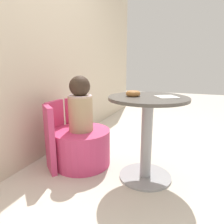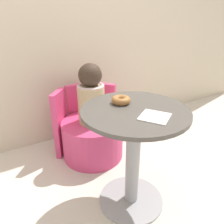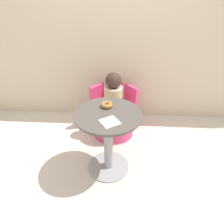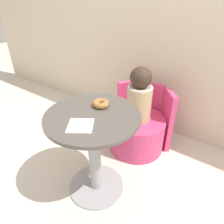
% 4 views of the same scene
% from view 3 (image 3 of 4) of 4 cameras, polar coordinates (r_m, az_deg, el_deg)
% --- Properties ---
extents(ground_plane, '(12.00, 12.00, 0.00)m').
position_cam_3_polar(ground_plane, '(2.41, -1.44, -14.70)').
color(ground_plane, beige).
extents(back_wall, '(6.00, 0.06, 2.40)m').
position_cam_3_polar(back_wall, '(2.83, 0.18, 20.83)').
color(back_wall, beige).
rests_on(back_wall, ground_plane).
extents(round_table, '(0.66, 0.66, 0.73)m').
position_cam_3_polar(round_table, '(2.05, -1.09, -6.23)').
color(round_table, '#99999E').
rests_on(round_table, ground_plane).
extents(tub_chair, '(0.56, 0.56, 0.36)m').
position_cam_3_polar(tub_chair, '(2.76, 0.35, -2.76)').
color(tub_chair, '#D13D70').
rests_on(tub_chair, ground_plane).
extents(booth_backrest, '(0.66, 0.24, 0.63)m').
position_cam_3_polar(booth_backrest, '(2.88, 0.61, 2.14)').
color(booth_backrest, '#D13D70').
rests_on(booth_backrest, ground_plane).
extents(child_figure, '(0.24, 0.24, 0.53)m').
position_cam_3_polar(child_figure, '(2.53, 0.38, 5.26)').
color(child_figure, tan).
rests_on(child_figure, tub_chair).
extents(donut, '(0.12, 0.12, 0.04)m').
position_cam_3_polar(donut, '(2.00, -1.46, 2.06)').
color(donut, '#9E6633').
rests_on(donut, round_table).
extents(paper_napkin, '(0.21, 0.21, 0.01)m').
position_cam_3_polar(paper_napkin, '(1.79, -0.65, -2.85)').
color(paper_napkin, white).
rests_on(paper_napkin, round_table).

